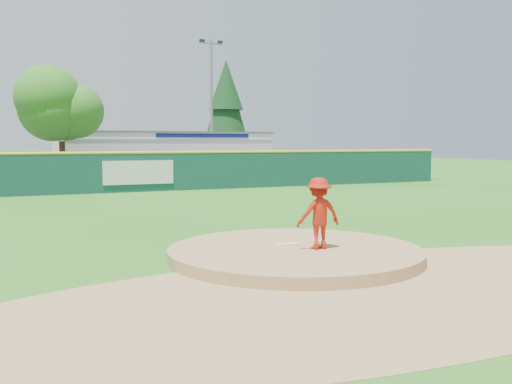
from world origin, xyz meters
name	(u,v)px	position (x,y,z in m)	size (l,w,h in m)	color
ground	(295,259)	(0.00, 0.00, 0.00)	(120.00, 120.00, 0.00)	#286B19
pitchers_mound	(295,259)	(0.00, 0.00, 0.00)	(5.50, 5.50, 0.50)	#9E774C
pitching_rubber	(288,244)	(0.00, 0.30, 0.27)	(0.60, 0.15, 0.04)	white
infield_dirt_arc	(381,291)	(0.00, -3.00, 0.01)	(15.40, 15.40, 0.01)	#9E774C
parking_lot	(92,181)	(0.00, 27.00, 0.01)	(44.00, 16.00, 0.02)	#38383A
pitcher	(319,213)	(0.38, -0.35, 1.01)	(0.99, 0.57, 1.53)	#A41C0E
van	(167,170)	(4.17, 24.19, 0.77)	(2.49, 5.40, 1.50)	white
pool_building_grp	(161,154)	(6.00, 31.99, 1.66)	(15.20, 8.20, 3.31)	silver
fence_banners	(14,175)	(-4.94, 17.92, 1.00)	(15.25, 0.04, 1.20)	#5A0C16
outfield_fence	(121,171)	(0.00, 18.00, 1.09)	(40.00, 0.14, 2.07)	#123C36
deciduous_tree	(61,108)	(-2.00, 25.00, 4.55)	(5.60, 5.60, 7.36)	#382314
conifer_tree	(226,108)	(13.00, 36.00, 5.54)	(4.40, 4.40, 9.50)	#382314
light_pole_right	(211,101)	(9.00, 29.00, 5.54)	(1.75, 0.25, 10.00)	gray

